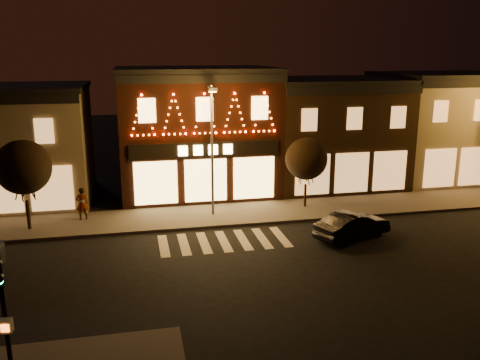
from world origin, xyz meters
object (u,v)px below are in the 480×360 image
object	(u,v)px
traffic_signal_near	(1,293)
streetlamp_mid	(212,141)
pedestrian	(82,204)
dark_sedan	(353,226)

from	to	relation	value
traffic_signal_near	streetlamp_mid	world-z (taller)	streetlamp_mid
traffic_signal_near	pedestrian	size ratio (longest dim) A/B	2.59
traffic_signal_near	dark_sedan	distance (m)	17.66
traffic_signal_near	pedestrian	xyz separation A→B (m)	(0.46, 15.87, -2.41)
streetlamp_mid	pedestrian	xyz separation A→B (m)	(-7.23, 0.86, -3.41)
traffic_signal_near	pedestrian	bearing A→B (deg)	97.82
streetlamp_mid	pedestrian	size ratio (longest dim) A/B	4.04
dark_sedan	traffic_signal_near	bearing A→B (deg)	103.99
dark_sedan	pedestrian	size ratio (longest dim) A/B	2.29
dark_sedan	streetlamp_mid	bearing A→B (deg)	31.46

